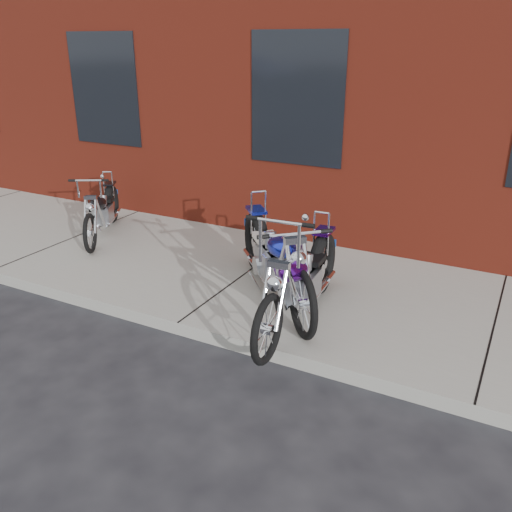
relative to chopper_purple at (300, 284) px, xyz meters
The scene contains 5 objects.
ground 1.43m from the chopper_purple, 149.19° to the right, with size 120.00×120.00×0.00m, color black.
sidewalk 1.48m from the chopper_purple, 143.49° to the left, with size 22.00×3.00×0.15m, color #A4A297.
chopper_purple is the anchor object (origin of this frame).
chopper_blue 0.62m from the chopper_purple, 141.08° to the left, with size 1.80×1.91×1.09m.
chopper_third 3.95m from the chopper_purple, 163.60° to the left, with size 1.06×1.77×1.01m.
Camera 1 is at (3.13, -4.12, 2.96)m, focal length 38.00 mm.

